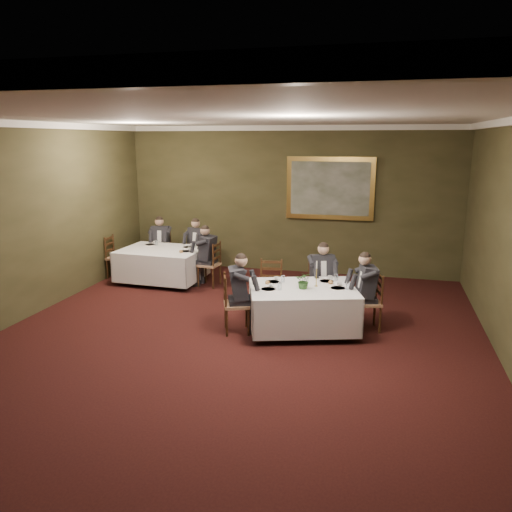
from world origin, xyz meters
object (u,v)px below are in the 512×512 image
at_px(table_main, 302,305).
at_px(chair_main_backright, 321,298).
at_px(diner_sec_endright, 209,263).
at_px(diner_sec_backright, 198,253).
at_px(chair_sec_backright, 199,262).
at_px(diner_main_endleft, 237,303).
at_px(table_second, 162,263).
at_px(diner_sec_backleft, 161,250).
at_px(diner_main_endright, 368,301).
at_px(painting, 330,188).
at_px(chair_main_endleft, 236,316).
at_px(candlestick, 316,277).
at_px(centerpiece, 304,280).
at_px(chair_main_backleft, 270,298).
at_px(chair_sec_backleft, 162,259).
at_px(chair_main_endright, 368,313).
at_px(chair_sec_endright, 210,273).
at_px(diner_main_backright, 321,286).
at_px(chair_sec_endleft, 118,266).

height_order(table_main, chair_main_backright, chair_main_backright).
bearing_deg(diner_sec_endright, diner_sec_backright, 38.66).
bearing_deg(chair_sec_backright, diner_main_endleft, 131.88).
relative_size(table_main, table_second, 1.11).
relative_size(chair_main_backright, diner_sec_backleft, 0.74).
height_order(diner_main_endright, painting, painting).
bearing_deg(diner_sec_backright, diner_main_endright, 157.97).
bearing_deg(diner_sec_backright, table_second, 71.67).
relative_size(chair_main_backright, diner_main_endleft, 0.74).
height_order(chair_main_backright, chair_main_endleft, same).
distance_m(chair_main_backright, candlestick, 1.09).
height_order(table_second, centerpiece, centerpiece).
bearing_deg(table_second, chair_main_backleft, -26.81).
bearing_deg(chair_main_endleft, chair_main_backright, 116.16).
distance_m(table_main, chair_sec_backleft, 5.11).
bearing_deg(table_main, chair_main_endright, 17.25).
bearing_deg(diner_main_endright, chair_sec_backright, 40.77).
xyz_separation_m(chair_main_endright, painting, (-1.07, 3.46, 1.78)).
xyz_separation_m(table_second, chair_main_endleft, (2.50, -2.50, -0.17)).
height_order(diner_main_endleft, diner_main_endright, same).
distance_m(chair_sec_backleft, centerpiece, 5.19).
height_order(chair_main_backright, chair_main_endright, same).
distance_m(table_main, diner_main_endright, 1.11).
bearing_deg(diner_sec_backleft, table_second, 104.73).
height_order(table_main, chair_main_endleft, chair_main_endleft).
bearing_deg(candlestick, chair_main_endleft, -159.77).
relative_size(chair_sec_backleft, chair_sec_endright, 1.00).
relative_size(centerpiece, candlestick, 0.66).
distance_m(diner_main_endleft, candlestick, 1.41).
xyz_separation_m(chair_main_backleft, diner_main_endleft, (-0.34, -1.06, 0.23)).
xyz_separation_m(table_second, diner_main_endright, (4.63, -1.84, 0.06)).
relative_size(chair_main_backleft, painting, 0.49).
bearing_deg(centerpiece, diner_sec_backleft, 141.97).
height_order(table_second, chair_sec_backleft, chair_sec_backleft).
xyz_separation_m(chair_main_backright, diner_main_backright, (0.00, -0.01, 0.23)).
distance_m(chair_sec_backright, painting, 3.60).
bearing_deg(diner_sec_backright, chair_main_endright, 158.07).
bearing_deg(table_second, chair_sec_backleft, 115.53).
height_order(chair_main_backright, chair_sec_endleft, same).
height_order(diner_main_backright, centerpiece, diner_main_backright).
bearing_deg(chair_sec_endright, diner_main_endleft, -145.46).
bearing_deg(table_main, diner_main_endleft, -162.73).
distance_m(table_main, diner_main_backright, 1.02).
distance_m(diner_sec_backright, chair_sec_endleft, 1.91).
height_order(diner_sec_endright, chair_sec_endleft, diner_sec_endright).
xyz_separation_m(chair_main_backright, chair_main_endleft, (-1.26, -1.34, 0.00)).
xyz_separation_m(chair_main_backright, painting, (-0.18, 2.78, 1.78)).
distance_m(chair_sec_backleft, chair_sec_backright, 0.99).
relative_size(diner_main_endleft, chair_sec_endleft, 1.35).
relative_size(table_second, chair_main_endleft, 1.88).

